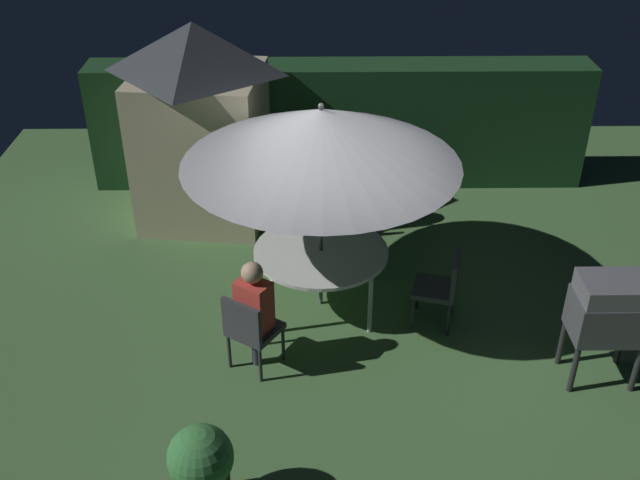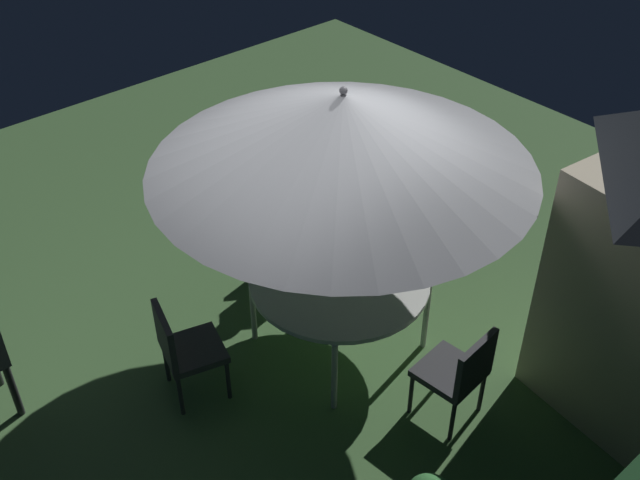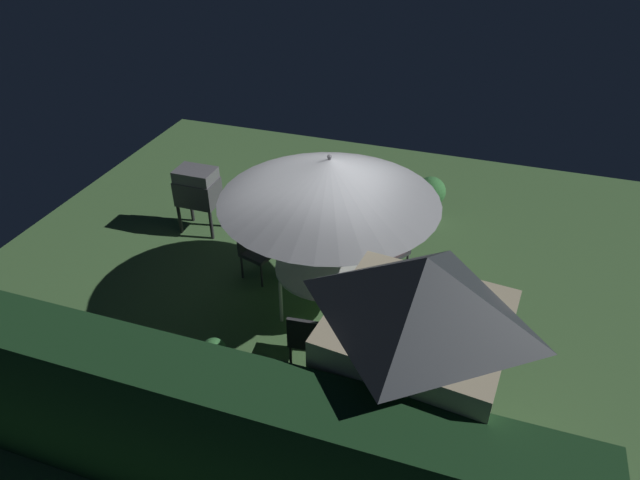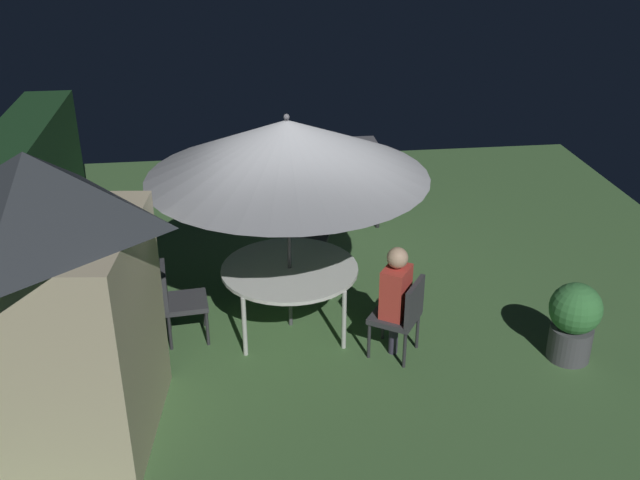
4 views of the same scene
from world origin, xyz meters
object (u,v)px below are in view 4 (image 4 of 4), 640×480
patio_table (290,271)px  patio_umbrella (287,148)px  chair_toward_hedge (177,297)px  bbq_grill (361,166)px  potted_plant_by_grill (574,320)px  chair_near_shed (402,313)px  chair_far_side (310,232)px  potted_plant_by_shed (131,269)px  garden_shed (50,302)px  person_in_red (396,289)px

patio_table → patio_umbrella: (0.00, -0.00, 1.43)m
chair_toward_hedge → patio_table: bearing=-84.4°
bbq_grill → potted_plant_by_grill: (-3.80, -1.59, -0.37)m
chair_near_shed → chair_far_side: size_ratio=1.00×
potted_plant_by_shed → garden_shed: bearing=173.1°
patio_table → potted_plant_by_shed: patio_table is taller
chair_near_shed → potted_plant_by_shed: 3.39m
bbq_grill → chair_near_shed: (-3.53, 0.18, -0.33)m
chair_far_side → person_in_red: (-2.02, -0.67, 0.26)m
chair_near_shed → potted_plant_by_grill: size_ratio=1.02×
person_in_red → potted_plant_by_grill: bearing=-99.9°
potted_plant_by_shed → potted_plant_by_grill: bearing=-111.9°
potted_plant_by_grill → person_in_red: 1.89m
garden_shed → potted_plant_by_shed: bearing=-6.9°
chair_toward_hedge → person_in_red: person_in_red is taller
garden_shed → potted_plant_by_grill: bearing=-83.7°
patio_table → chair_toward_hedge: chair_toward_hedge is taller
garden_shed → chair_far_side: size_ratio=3.02×
patio_umbrella → chair_far_side: 2.12m
bbq_grill → potted_plant_by_shed: bbq_grill is taller
chair_near_shed → potted_plant_by_grill: (-0.27, -1.76, -0.05)m
chair_toward_hedge → potted_plant_by_grill: 4.21m
chair_near_shed → potted_plant_by_grill: 1.78m
patio_umbrella → potted_plant_by_shed: bearing=64.2°
chair_near_shed → chair_toward_hedge: (0.61, 2.35, 0.00)m
patio_umbrella → chair_near_shed: 2.09m
chair_far_side → potted_plant_by_shed: 2.28m
bbq_grill → potted_plant_by_grill: size_ratio=1.37×
patio_umbrella → chair_toward_hedge: patio_umbrella is taller
chair_far_side → bbq_grill: bearing=-32.0°
chair_near_shed → potted_plant_by_shed: size_ratio=1.30×
person_in_red → patio_table: bearing=56.7°
chair_near_shed → chair_toward_hedge: bearing=75.4°
chair_near_shed → chair_far_side: same height
garden_shed → patio_umbrella: bearing=-53.9°
chair_toward_hedge → potted_plant_by_shed: chair_toward_hedge is taller
garden_shed → patio_umbrella: garden_shed is taller
patio_umbrella → potted_plant_by_shed: (0.89, 1.85, -1.76)m
potted_plant_by_grill → chair_toward_hedge: bearing=77.8°
garden_shed → chair_near_shed: 3.48m
chair_toward_hedge → person_in_red: (-0.56, -2.28, 0.26)m
patio_table → person_in_red: (-0.69, -1.04, 0.09)m
garden_shed → chair_near_shed: garden_shed is taller
chair_far_side → potted_plant_by_grill: (-2.34, -2.50, -0.05)m
potted_plant_by_shed → chair_near_shed: bearing=-118.7°
garden_shed → person_in_red: 3.37m
bbq_grill → person_in_red: (-3.48, 0.25, -0.06)m
garden_shed → person_in_red: bearing=-74.6°
patio_table → potted_plant_by_grill: bearing=-109.3°
bbq_grill → chair_near_shed: 3.55m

